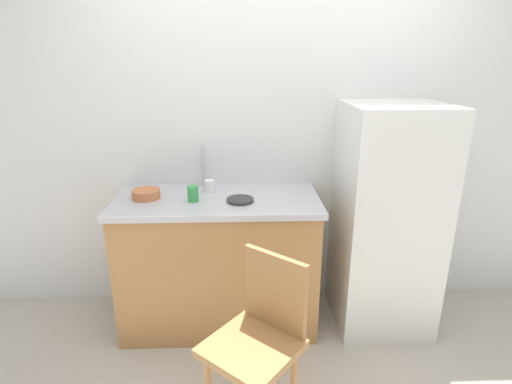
{
  "coord_description": "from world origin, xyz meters",
  "views": [
    {
      "loc": [
        -0.24,
        -1.8,
        1.78
      ],
      "look_at": [
        -0.15,
        0.6,
        0.97
      ],
      "focal_mm": 28.13,
      "sensor_mm": 36.0,
      "label": 1
    }
  ],
  "objects_px": {
    "refrigerator": "(386,219)",
    "terracotta_bowl": "(146,194)",
    "cup_green": "(193,194)",
    "hotplate": "(240,200)",
    "chair": "(259,336)",
    "cup_white": "(209,186)"
  },
  "relations": [
    {
      "from": "chair",
      "to": "cup_white",
      "type": "height_order",
      "value": "cup_white"
    },
    {
      "from": "refrigerator",
      "to": "chair",
      "type": "bearing_deg",
      "value": -136.81
    },
    {
      "from": "terracotta_bowl",
      "to": "cup_green",
      "type": "distance_m",
      "value": 0.31
    },
    {
      "from": "terracotta_bowl",
      "to": "cup_white",
      "type": "distance_m",
      "value": 0.41
    },
    {
      "from": "terracotta_bowl",
      "to": "hotplate",
      "type": "distance_m",
      "value": 0.61
    },
    {
      "from": "chair",
      "to": "cup_white",
      "type": "relative_size",
      "value": 11.18
    },
    {
      "from": "cup_green",
      "to": "cup_white",
      "type": "xyz_separation_m",
      "value": [
        0.09,
        0.18,
        -0.01
      ]
    },
    {
      "from": "refrigerator",
      "to": "cup_white",
      "type": "height_order",
      "value": "refrigerator"
    },
    {
      "from": "hotplate",
      "to": "cup_green",
      "type": "bearing_deg",
      "value": 176.2
    },
    {
      "from": "terracotta_bowl",
      "to": "cup_green",
      "type": "xyz_separation_m",
      "value": [
        0.31,
        -0.07,
        0.02
      ]
    },
    {
      "from": "refrigerator",
      "to": "hotplate",
      "type": "relative_size",
      "value": 8.92
    },
    {
      "from": "terracotta_bowl",
      "to": "cup_white",
      "type": "xyz_separation_m",
      "value": [
        0.4,
        0.12,
        0.01
      ]
    },
    {
      "from": "refrigerator",
      "to": "cup_green",
      "type": "relative_size",
      "value": 15.19
    },
    {
      "from": "chair",
      "to": "cup_green",
      "type": "distance_m",
      "value": 0.98
    },
    {
      "from": "refrigerator",
      "to": "terracotta_bowl",
      "type": "xyz_separation_m",
      "value": [
        -1.57,
        0.01,
        0.19
      ]
    },
    {
      "from": "chair",
      "to": "hotplate",
      "type": "distance_m",
      "value": 0.87
    },
    {
      "from": "cup_green",
      "to": "refrigerator",
      "type": "bearing_deg",
      "value": 2.64
    },
    {
      "from": "chair",
      "to": "hotplate",
      "type": "bearing_deg",
      "value": 136.98
    },
    {
      "from": "refrigerator",
      "to": "chair",
      "type": "relative_size",
      "value": 1.7
    },
    {
      "from": "refrigerator",
      "to": "hotplate",
      "type": "height_order",
      "value": "refrigerator"
    },
    {
      "from": "refrigerator",
      "to": "hotplate",
      "type": "bearing_deg",
      "value": -175.41
    },
    {
      "from": "refrigerator",
      "to": "terracotta_bowl",
      "type": "height_order",
      "value": "refrigerator"
    }
  ]
}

